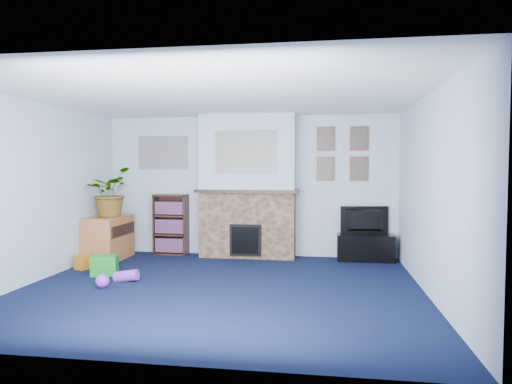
% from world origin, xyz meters
% --- Properties ---
extents(floor, '(5.00, 4.50, 0.01)m').
position_xyz_m(floor, '(0.00, 0.00, 0.00)').
color(floor, black).
rests_on(floor, ground).
extents(ceiling, '(5.00, 4.50, 0.01)m').
position_xyz_m(ceiling, '(0.00, 0.00, 2.40)').
color(ceiling, white).
rests_on(ceiling, wall_back).
extents(wall_back, '(5.00, 0.04, 2.40)m').
position_xyz_m(wall_back, '(0.00, 2.25, 1.20)').
color(wall_back, silver).
rests_on(wall_back, ground).
extents(wall_front, '(5.00, 0.04, 2.40)m').
position_xyz_m(wall_front, '(0.00, -2.25, 1.20)').
color(wall_front, silver).
rests_on(wall_front, ground).
extents(wall_left, '(0.04, 4.50, 2.40)m').
position_xyz_m(wall_left, '(-2.50, 0.00, 1.20)').
color(wall_left, silver).
rests_on(wall_left, ground).
extents(wall_right, '(0.04, 4.50, 2.40)m').
position_xyz_m(wall_right, '(2.50, 0.00, 1.20)').
color(wall_right, silver).
rests_on(wall_right, ground).
extents(chimney_breast, '(1.72, 0.50, 2.40)m').
position_xyz_m(chimney_breast, '(0.00, 2.05, 1.18)').
color(chimney_breast, brown).
rests_on(chimney_breast, ground).
extents(collage_main, '(1.00, 0.03, 0.68)m').
position_xyz_m(collage_main, '(0.00, 1.84, 1.78)').
color(collage_main, gray).
rests_on(collage_main, chimney_breast).
extents(collage_left, '(0.90, 0.03, 0.58)m').
position_xyz_m(collage_left, '(-1.55, 2.23, 1.78)').
color(collage_left, gray).
rests_on(collage_left, wall_back).
extents(portrait_tl, '(0.30, 0.03, 0.40)m').
position_xyz_m(portrait_tl, '(1.30, 2.23, 2.00)').
color(portrait_tl, brown).
rests_on(portrait_tl, wall_back).
extents(portrait_tr, '(0.30, 0.03, 0.40)m').
position_xyz_m(portrait_tr, '(1.85, 2.23, 2.00)').
color(portrait_tr, brown).
rests_on(portrait_tr, wall_back).
extents(portrait_bl, '(0.30, 0.03, 0.40)m').
position_xyz_m(portrait_bl, '(1.30, 2.23, 1.50)').
color(portrait_bl, brown).
rests_on(portrait_bl, wall_back).
extents(portrait_br, '(0.30, 0.03, 0.40)m').
position_xyz_m(portrait_br, '(1.85, 2.23, 1.50)').
color(portrait_br, brown).
rests_on(portrait_br, wall_back).
extents(tv_stand, '(0.91, 0.38, 0.43)m').
position_xyz_m(tv_stand, '(1.95, 2.03, 0.23)').
color(tv_stand, black).
rests_on(tv_stand, ground).
extents(television, '(0.79, 0.23, 0.45)m').
position_xyz_m(television, '(1.95, 2.05, 0.66)').
color(television, black).
rests_on(television, tv_stand).
extents(bookshelf, '(0.58, 0.28, 1.05)m').
position_xyz_m(bookshelf, '(-1.37, 2.11, 0.50)').
color(bookshelf, black).
rests_on(bookshelf, ground).
extents(sideboard, '(0.51, 0.92, 0.72)m').
position_xyz_m(sideboard, '(-2.24, 1.50, 0.35)').
color(sideboard, '#AD6737').
rests_on(sideboard, ground).
extents(potted_plant, '(0.74, 0.82, 0.81)m').
position_xyz_m(potted_plant, '(-2.19, 1.45, 1.12)').
color(potted_plant, '#26661E').
rests_on(potted_plant, sideboard).
extents(mantel_clock, '(0.09, 0.06, 0.13)m').
position_xyz_m(mantel_clock, '(-0.11, 2.00, 1.22)').
color(mantel_clock, gold).
rests_on(mantel_clock, chimney_breast).
extents(mantel_candle, '(0.05, 0.05, 0.15)m').
position_xyz_m(mantel_candle, '(0.30, 2.00, 1.23)').
color(mantel_candle, '#B2BFC6').
rests_on(mantel_candle, chimney_breast).
extents(mantel_teddy, '(0.14, 0.14, 0.14)m').
position_xyz_m(mantel_teddy, '(-0.63, 2.00, 1.22)').
color(mantel_teddy, gray).
rests_on(mantel_teddy, chimney_breast).
extents(mantel_can, '(0.06, 0.06, 0.11)m').
position_xyz_m(mantel_can, '(0.74, 2.00, 1.21)').
color(mantel_can, orange).
rests_on(mantel_can, chimney_breast).
extents(green_crate, '(0.41, 0.36, 0.28)m').
position_xyz_m(green_crate, '(-1.78, 0.46, 0.14)').
color(green_crate, '#198C26').
rests_on(green_crate, ground).
extents(toy_ball, '(0.17, 0.17, 0.17)m').
position_xyz_m(toy_ball, '(-1.48, -0.20, 0.09)').
color(toy_ball, purple).
rests_on(toy_ball, ground).
extents(toy_block, '(0.23, 0.23, 0.22)m').
position_xyz_m(toy_block, '(-2.28, 0.75, 0.11)').
color(toy_block, orange).
rests_on(toy_block, ground).
extents(toy_tube, '(0.33, 0.15, 0.19)m').
position_xyz_m(toy_tube, '(-1.32, 0.16, 0.07)').
color(toy_tube, purple).
rests_on(toy_tube, ground).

